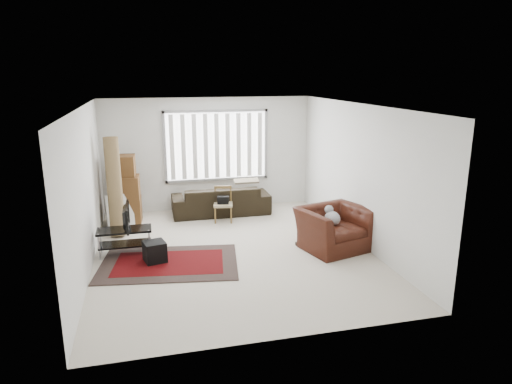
{
  "coord_description": "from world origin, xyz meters",
  "views": [
    {
      "loc": [
        -1.5,
        -7.87,
        3.25
      ],
      "look_at": [
        0.52,
        0.3,
        1.05
      ],
      "focal_mm": 32.0,
      "sensor_mm": 36.0,
      "label": 1
    }
  ],
  "objects_px": {
    "moving_boxes": "(126,192)",
    "sofa": "(221,196)",
    "tv_stand": "(125,236)",
    "side_chair": "(223,202)",
    "armchair": "(334,226)"
  },
  "relations": [
    {
      "from": "side_chair",
      "to": "armchair",
      "type": "bearing_deg",
      "value": -40.32
    },
    {
      "from": "sofa",
      "to": "moving_boxes",
      "type": "bearing_deg",
      "value": 5.11
    },
    {
      "from": "tv_stand",
      "to": "armchair",
      "type": "height_order",
      "value": "armchair"
    },
    {
      "from": "moving_boxes",
      "to": "sofa",
      "type": "height_order",
      "value": "moving_boxes"
    },
    {
      "from": "tv_stand",
      "to": "armchair",
      "type": "bearing_deg",
      "value": -9.72
    },
    {
      "from": "armchair",
      "to": "tv_stand",
      "type": "bearing_deg",
      "value": 154.97
    },
    {
      "from": "sofa",
      "to": "side_chair",
      "type": "xyz_separation_m",
      "value": [
        -0.04,
        -0.58,
        -0.01
      ]
    },
    {
      "from": "tv_stand",
      "to": "sofa",
      "type": "relative_size",
      "value": 0.43
    },
    {
      "from": "tv_stand",
      "to": "moving_boxes",
      "type": "distance_m",
      "value": 1.94
    },
    {
      "from": "side_chair",
      "to": "sofa",
      "type": "bearing_deg",
      "value": 96.15
    },
    {
      "from": "side_chair",
      "to": "armchair",
      "type": "xyz_separation_m",
      "value": [
        1.75,
        -2.16,
        0.02
      ]
    },
    {
      "from": "sofa",
      "to": "side_chair",
      "type": "relative_size",
      "value": 2.93
    },
    {
      "from": "moving_boxes",
      "to": "armchair",
      "type": "height_order",
      "value": "moving_boxes"
    },
    {
      "from": "tv_stand",
      "to": "moving_boxes",
      "type": "bearing_deg",
      "value": 90.15
    },
    {
      "from": "tv_stand",
      "to": "side_chair",
      "type": "bearing_deg",
      "value": 35.5
    }
  ]
}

